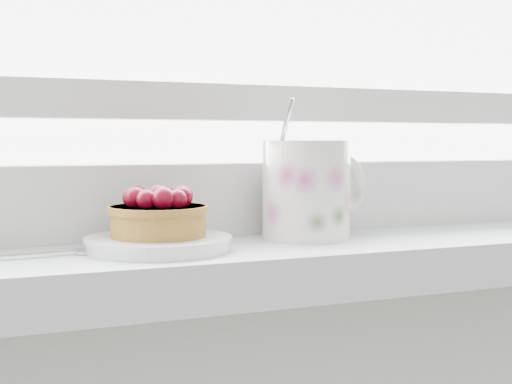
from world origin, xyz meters
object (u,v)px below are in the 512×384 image
saucer (159,244)px  floral_mug (309,188)px  raspberry_tart (158,214)px  fork (32,255)px

saucer → floral_mug: bearing=7.1°
saucer → floral_mug: size_ratio=0.93×
raspberry_tart → floral_mug: size_ratio=0.63×
saucer → raspberry_tart: (0.00, -0.00, 0.02)m
floral_mug → fork: (-0.25, -0.01, -0.05)m
saucer → fork: size_ratio=0.68×
floral_mug → saucer: bearing=-172.9°
floral_mug → fork: size_ratio=0.73×
fork → floral_mug: bearing=3.1°
saucer → raspberry_tart: size_ratio=1.48×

